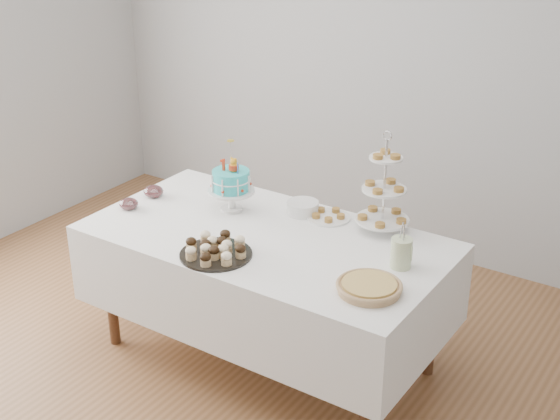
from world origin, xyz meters
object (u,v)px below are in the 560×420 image
Objects in this scene: cupcake_tray at (216,248)px; pastry_plate at (328,216)px; tiered_stand at (384,190)px; plate_stack at (303,208)px; jam_bowl_b at (154,192)px; table at (266,273)px; pie at (369,287)px; utensil_pitcher at (401,252)px; birthday_cake at (231,192)px; jam_bowl_a at (129,204)px.

cupcake_tray is 0.73m from pastry_plate.
tiered_stand reaches higher than cupcake_tray.
jam_bowl_b is (-0.85, -0.29, -0.00)m from plate_stack.
table is 6.23× the size of pie.
pastry_plate is 1.05× the size of utensil_pitcher.
pastry_plate is (0.51, 0.20, -0.09)m from birthday_cake.
pie is at bearing 7.44° from cupcake_tray.
pie is at bearing -31.31° from birthday_cake.
jam_bowl_a is at bearing 177.43° from pie.
jam_bowl_b is at bearing -165.49° from tiered_stand.
pie is 2.90× the size of jam_bowl_a.
pastry_plate is 1.05m from jam_bowl_b.
jam_bowl_a is 1.60m from utensil_pitcher.
table is 8.24× the size of utensil_pitcher.
pie reaches higher than table.
plate_stack is at bearing -171.65° from pastry_plate.
utensil_pitcher is (0.26, -0.32, -0.15)m from tiered_stand.
cupcake_tray is at bearing -97.94° from plate_stack.
birthday_cake is 1.32× the size of pie.
cupcake_tray reaches higher than jam_bowl_a.
plate_stack is 1.68× the size of jam_bowl_a.
tiered_stand is 2.29× the size of pastry_plate.
cupcake_tray reaches higher than pastry_plate.
table is at bearing -172.27° from utensil_pitcher.
table is 4.72× the size of birthday_cake.
utensil_pitcher is (0.57, -0.29, 0.07)m from pastry_plate.
plate_stack is at bearing 15.21° from birthday_cake.
birthday_cake reaches higher than jam_bowl_a.
jam_bowl_b is at bearing 176.00° from table.
utensil_pitcher is (1.58, 0.02, 0.05)m from jam_bowl_b.
birthday_cake is at bearing 118.62° from cupcake_tray.
jam_bowl_a is at bearing -169.97° from table.
birthday_cake is 0.73× the size of tiered_stand.
cupcake_tray is 0.78m from jam_bowl_a.
jam_bowl_a is at bearing -90.00° from jam_bowl_b.
table is 0.81m from utensil_pitcher.
jam_bowl_a is (-0.85, -0.49, -0.01)m from plate_stack.
cupcake_tray is 0.67m from plate_stack.
tiered_stand is (-0.25, 0.62, 0.21)m from pie.
pie is 1.57m from jam_bowl_a.
tiered_stand reaches higher than plate_stack.
pie is at bearing -68.17° from tiered_stand.
tiered_stand reaches higher than pie.
table is at bearing -114.57° from pastry_plate.
birthday_cake is 0.56m from pastry_plate.
jam_bowl_a is at bearing -157.42° from tiered_stand.
utensil_pitcher reaches higher than jam_bowl_b.
pastry_plate is at bearing 65.43° from table.
plate_stack is (-0.71, 0.56, 0.01)m from pie.
birthday_cake is 1.11× the size of cupcake_tray.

